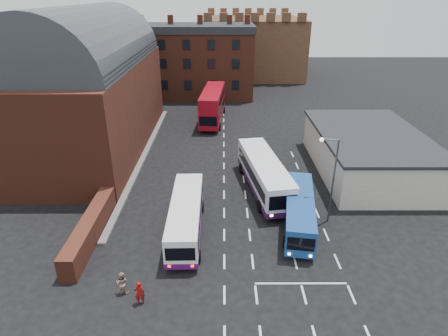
{
  "coord_description": "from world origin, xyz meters",
  "views": [
    {
      "loc": [
        -0.06,
        -21.82,
        17.25
      ],
      "look_at": [
        0.0,
        10.0,
        2.2
      ],
      "focal_mm": 30.0,
      "sensor_mm": 36.0,
      "label": 1
    }
  ],
  "objects_px": {
    "bus_red_double": "(213,105)",
    "pedestrian_red": "(140,293)",
    "bus_white_inbound": "(264,173)",
    "street_lamp": "(331,173)",
    "bus_white_outbound": "(186,215)",
    "bus_blue": "(299,210)",
    "pedestrian_beige": "(122,283)"
  },
  "relations": [
    {
      "from": "bus_blue",
      "to": "street_lamp",
      "type": "distance_m",
      "value": 3.8
    },
    {
      "from": "pedestrian_red",
      "to": "street_lamp",
      "type": "bearing_deg",
      "value": -159.64
    },
    {
      "from": "bus_blue",
      "to": "pedestrian_red",
      "type": "distance_m",
      "value": 13.91
    },
    {
      "from": "bus_white_outbound",
      "to": "bus_red_double",
      "type": "relative_size",
      "value": 0.85
    },
    {
      "from": "bus_blue",
      "to": "pedestrian_beige",
      "type": "bearing_deg",
      "value": 40.23
    },
    {
      "from": "bus_red_double",
      "to": "pedestrian_red",
      "type": "xyz_separation_m",
      "value": [
        -3.51,
        -35.35,
        -1.63
      ]
    },
    {
      "from": "bus_white_outbound",
      "to": "bus_red_double",
      "type": "height_order",
      "value": "bus_red_double"
    },
    {
      "from": "street_lamp",
      "to": "pedestrian_red",
      "type": "bearing_deg",
      "value": -146.1
    },
    {
      "from": "bus_white_outbound",
      "to": "bus_blue",
      "type": "relative_size",
      "value": 1.04
    },
    {
      "from": "bus_red_double",
      "to": "bus_white_inbound",
      "type": "bearing_deg",
      "value": 108.77
    },
    {
      "from": "bus_white_outbound",
      "to": "pedestrian_red",
      "type": "height_order",
      "value": "bus_white_outbound"
    },
    {
      "from": "bus_blue",
      "to": "bus_white_outbound",
      "type": "bearing_deg",
      "value": 14.79
    },
    {
      "from": "bus_white_inbound",
      "to": "street_lamp",
      "type": "distance_m",
      "value": 7.45
    },
    {
      "from": "bus_red_double",
      "to": "pedestrian_beige",
      "type": "distance_m",
      "value": 34.82
    },
    {
      "from": "pedestrian_red",
      "to": "pedestrian_beige",
      "type": "xyz_separation_m",
      "value": [
        -1.28,
        0.91,
        -0.05
      ]
    },
    {
      "from": "bus_white_outbound",
      "to": "pedestrian_beige",
      "type": "relative_size",
      "value": 6.4
    },
    {
      "from": "bus_white_outbound",
      "to": "pedestrian_beige",
      "type": "distance_m",
      "value": 7.45
    },
    {
      "from": "bus_white_outbound",
      "to": "bus_red_double",
      "type": "bearing_deg",
      "value": 86.27
    },
    {
      "from": "pedestrian_red",
      "to": "bus_white_inbound",
      "type": "bearing_deg",
      "value": -135.33
    },
    {
      "from": "bus_white_outbound",
      "to": "bus_blue",
      "type": "bearing_deg",
      "value": 4.55
    },
    {
      "from": "pedestrian_beige",
      "to": "bus_blue",
      "type": "bearing_deg",
      "value": -143.83
    },
    {
      "from": "bus_red_double",
      "to": "pedestrian_beige",
      "type": "bearing_deg",
      "value": 86.5
    },
    {
      "from": "street_lamp",
      "to": "pedestrian_red",
      "type": "relative_size",
      "value": 4.4
    },
    {
      "from": "bus_white_inbound",
      "to": "pedestrian_beige",
      "type": "distance_m",
      "value": 16.88
    },
    {
      "from": "pedestrian_red",
      "to": "pedestrian_beige",
      "type": "relative_size",
      "value": 1.07
    },
    {
      "from": "pedestrian_beige",
      "to": "bus_white_outbound",
      "type": "bearing_deg",
      "value": -112.31
    },
    {
      "from": "pedestrian_beige",
      "to": "bus_white_inbound",
      "type": "bearing_deg",
      "value": -121.86
    },
    {
      "from": "bus_white_inbound",
      "to": "street_lamp",
      "type": "relative_size",
      "value": 1.62
    },
    {
      "from": "bus_blue",
      "to": "pedestrian_red",
      "type": "height_order",
      "value": "bus_blue"
    },
    {
      "from": "bus_red_double",
      "to": "pedestrian_red",
      "type": "relative_size",
      "value": 7.06
    },
    {
      "from": "bus_white_inbound",
      "to": "pedestrian_beige",
      "type": "xyz_separation_m",
      "value": [
        -10.16,
        -13.44,
        -1.09
      ]
    },
    {
      "from": "bus_red_double",
      "to": "pedestrian_beige",
      "type": "xyz_separation_m",
      "value": [
        -4.79,
        -34.44,
        -1.68
      ]
    }
  ]
}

